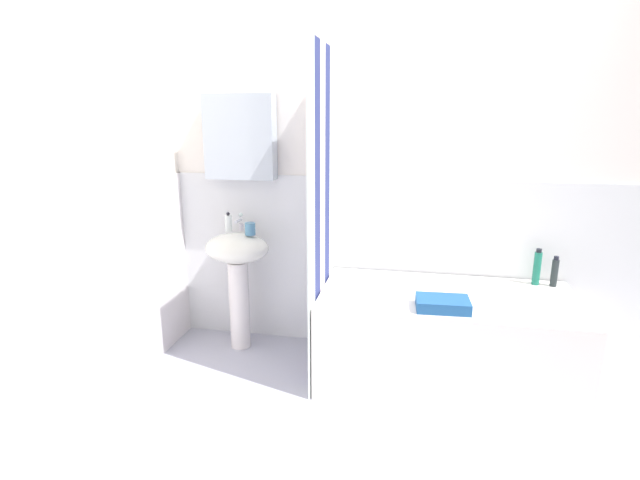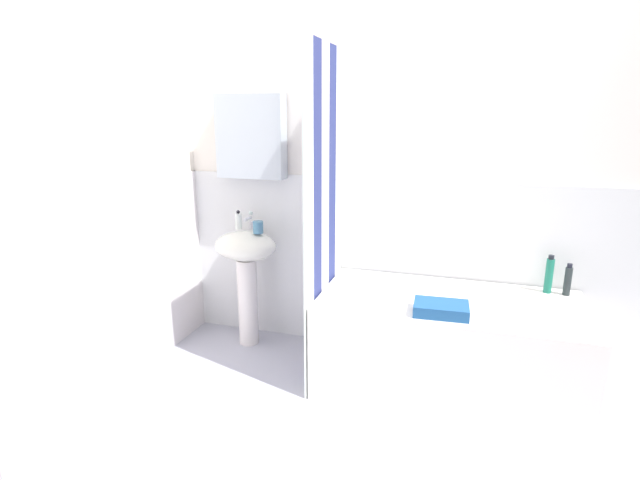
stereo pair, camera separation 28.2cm
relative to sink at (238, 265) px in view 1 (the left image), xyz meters
The scene contains 12 objects.
ground_plane 1.60m from the sink, 44.44° to the right, with size 4.80×5.60×0.04m, color #ADAEBD.
wall_back_tiled 1.15m from the sink, 13.39° to the left, with size 3.60×0.18×2.40m.
wall_left_tiled 1.00m from the sink, 127.21° to the right, with size 0.07×1.81×2.40m.
sink is the anchor object (origin of this frame).
faucet 0.29m from the sink, 90.00° to the left, with size 0.03×0.12×0.12m.
soap_dispenser 0.30m from the sink, 141.46° to the left, with size 0.05×0.05×0.13m.
toothbrush_cup 0.28m from the sink, ahead, with size 0.07×0.07×0.08m, color teal.
bathtub 1.44m from the sink, ahead, with size 1.50×0.76×0.57m, color white.
shower_curtain 0.76m from the sink, 16.83° to the right, with size 0.01×0.76×2.00m.
body_wash_bottle 2.04m from the sink, ahead, with size 0.04×0.04×0.19m.
shampoo_bottle 1.94m from the sink, ahead, with size 0.05×0.05×0.23m.
towel_folded 1.41m from the sink, 17.29° to the right, with size 0.29×0.19×0.06m, color #21528C.
Camera 1 is at (0.13, -1.99, 1.63)m, focal length 27.54 mm.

